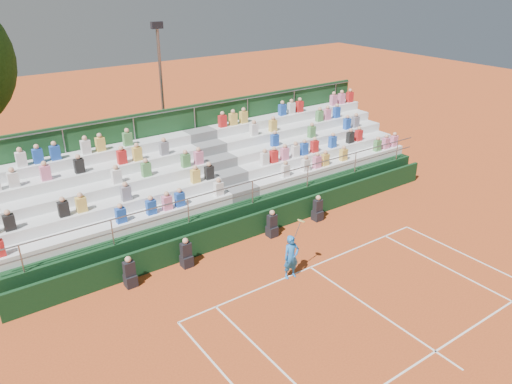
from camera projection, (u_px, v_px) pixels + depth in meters
ground at (310, 267)px, 18.53m from camera, size 90.00×90.00×0.00m
courtside_wall at (260, 223)px, 20.71m from camera, size 20.00×0.15×1.00m
line_officials at (233, 239)px, 19.52m from camera, size 9.09×0.40×1.19m
grandstand at (219, 185)px, 22.89m from camera, size 20.00×5.20×4.40m
tennis_player at (291, 257)px, 17.63m from camera, size 0.85×0.46×2.22m
floodlight_mast at (161, 85)px, 26.34m from camera, size 0.60×0.25×7.75m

